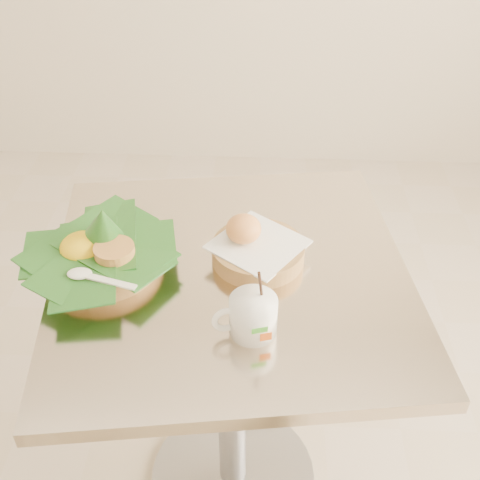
{
  "coord_description": "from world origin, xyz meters",
  "views": [
    {
      "loc": [
        0.26,
        -0.86,
        1.52
      ],
      "look_at": [
        0.21,
        0.05,
        0.82
      ],
      "focal_mm": 45.0,
      "sensor_mm": 36.0,
      "label": 1
    }
  ],
  "objects_px": {
    "cafe_table": "(231,346)",
    "rice_basket": "(100,249)",
    "bread_basket": "(256,248)",
    "coffee_mug": "(252,315)"
  },
  "relations": [
    {
      "from": "cafe_table",
      "to": "coffee_mug",
      "type": "height_order",
      "value": "coffee_mug"
    },
    {
      "from": "cafe_table",
      "to": "rice_basket",
      "type": "relative_size",
      "value": 2.68
    },
    {
      "from": "bread_basket",
      "to": "rice_basket",
      "type": "bearing_deg",
      "value": -173.7
    },
    {
      "from": "cafe_table",
      "to": "bread_basket",
      "type": "height_order",
      "value": "bread_basket"
    },
    {
      "from": "bread_basket",
      "to": "coffee_mug",
      "type": "height_order",
      "value": "coffee_mug"
    },
    {
      "from": "rice_basket",
      "to": "coffee_mug",
      "type": "height_order",
      "value": "rice_basket"
    },
    {
      "from": "cafe_table",
      "to": "bread_basket",
      "type": "relative_size",
      "value": 3.59
    },
    {
      "from": "bread_basket",
      "to": "coffee_mug",
      "type": "bearing_deg",
      "value": -90.21
    },
    {
      "from": "rice_basket",
      "to": "cafe_table",
      "type": "bearing_deg",
      "value": -0.74
    },
    {
      "from": "cafe_table",
      "to": "coffee_mug",
      "type": "relative_size",
      "value": 5.44
    }
  ]
}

